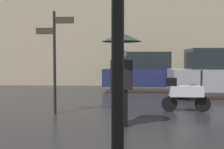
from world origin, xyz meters
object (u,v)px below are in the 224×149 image
Objects in this scene: pedestrian_with_umbrella at (122,58)px; parked_scooter at (185,93)px; parked_car_right at (147,72)px; parked_car_left at (219,73)px; street_signpost at (55,52)px.

pedestrian_with_umbrella reaches higher than parked_scooter.
parked_car_left is at bearing 145.68° from parked_car_right.
street_signpost is (-3.75, -0.55, 1.21)m from parked_scooter.
parked_scooter is at bearing 99.10° from parked_car_right.
street_signpost is at bearing 63.83° from parked_car_right.
street_signpost is (-3.02, -5.83, 0.80)m from parked_car_right.
pedestrian_with_umbrella is 6.54m from parked_car_left.
parked_car_right is at bearing 153.55° from parked_car_left.
pedestrian_with_umbrella is at bearing -117.83° from parked_car_left.
pedestrian_with_umbrella is 7.33m from parked_car_right.
parked_car_left is at bearing 100.37° from pedestrian_with_umbrella.
parked_scooter is 0.50× the size of street_signpost.
pedestrian_with_umbrella is 1.49× the size of parked_scooter.
parked_car_left is (2.08, 3.28, 0.44)m from parked_scooter.
parked_car_right is (-2.81, 2.01, -0.03)m from parked_car_left.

